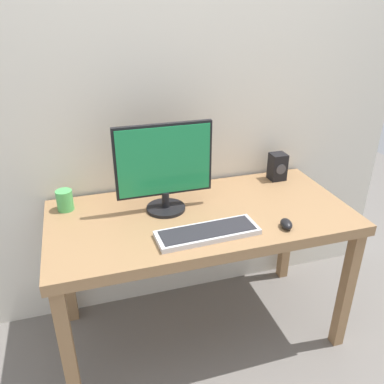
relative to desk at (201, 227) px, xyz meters
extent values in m
plane|color=slate|center=(0.00, 0.00, -0.69)|extent=(6.00, 6.00, 0.00)
cube|color=silver|center=(0.00, 0.40, 0.81)|extent=(2.68, 0.04, 3.00)
cube|color=#936D47|center=(0.00, 0.00, 0.05)|extent=(1.48, 0.71, 0.05)
cube|color=#936D47|center=(-0.69, -0.31, -0.33)|extent=(0.06, 0.06, 0.72)
cube|color=#936D47|center=(0.69, -0.31, -0.33)|extent=(0.06, 0.06, 0.72)
cube|color=#936D47|center=(-0.69, 0.31, -0.33)|extent=(0.06, 0.06, 0.72)
cube|color=#936D47|center=(0.69, 0.31, -0.33)|extent=(0.06, 0.06, 0.72)
cylinder|color=black|center=(-0.16, 0.08, 0.09)|extent=(0.19, 0.19, 0.02)
cylinder|color=black|center=(-0.16, 0.08, 0.14)|extent=(0.04, 0.04, 0.08)
cube|color=black|center=(-0.16, 0.09, 0.34)|extent=(0.47, 0.02, 0.35)
cube|color=#1E8C4C|center=(-0.16, 0.08, 0.34)|extent=(0.45, 0.01, 0.33)
cube|color=silver|center=(-0.04, -0.20, 0.09)|extent=(0.47, 0.17, 0.02)
cube|color=#232328|center=(-0.04, -0.20, 0.11)|extent=(0.43, 0.14, 0.00)
ellipsoid|color=black|center=(0.33, -0.25, 0.10)|extent=(0.07, 0.09, 0.04)
cube|color=black|center=(0.54, 0.25, 0.16)|extent=(0.09, 0.08, 0.16)
cylinder|color=#3F3F44|center=(0.54, 0.21, 0.16)|extent=(0.06, 0.00, 0.06)
cylinder|color=#4CB259|center=(-0.63, 0.23, 0.13)|extent=(0.08, 0.08, 0.10)
camera|label=1|loc=(-0.54, -1.61, 1.03)|focal=36.97mm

